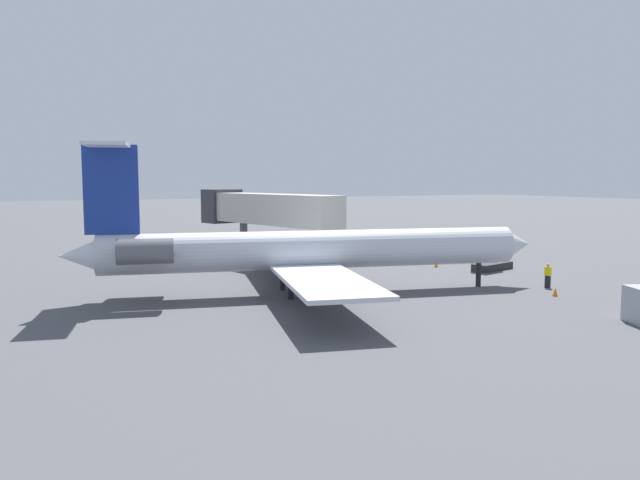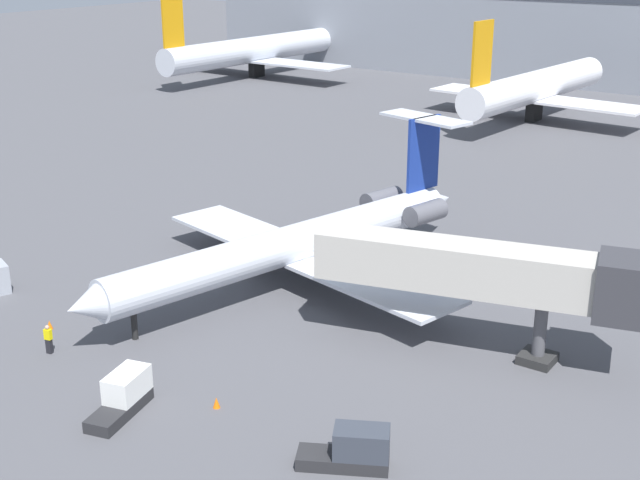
% 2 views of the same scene
% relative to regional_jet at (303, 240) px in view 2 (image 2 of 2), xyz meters
% --- Properties ---
extents(ground_plane, '(400.00, 400.00, 0.10)m').
position_rel_regional_jet_xyz_m(ground_plane, '(0.24, -0.67, -3.03)').
color(ground_plane, '#4C4C51').
extents(regional_jet, '(25.05, 31.14, 9.57)m').
position_rel_regional_jet_xyz_m(regional_jet, '(0.00, 0.00, 0.00)').
color(regional_jet, silver).
rests_on(regional_jet, ground_plane).
extents(jet_bridge, '(17.53, 7.09, 6.55)m').
position_rel_regional_jet_xyz_m(jet_bridge, '(14.48, -2.69, 1.88)').
color(jet_bridge, '#B7B2A8').
rests_on(jet_bridge, ground_plane).
extents(ground_crew_marshaller, '(0.45, 0.34, 1.69)m').
position_rel_regional_jet_xyz_m(ground_crew_marshaller, '(-5.50, -16.34, -2.12)').
color(ground_crew_marshaller, black).
rests_on(ground_crew_marshaller, ground_plane).
extents(baggage_tug_lead, '(4.19, 3.11, 1.90)m').
position_rel_regional_jet_xyz_m(baggage_tug_lead, '(14.05, -15.78, -2.14)').
color(baggage_tug_lead, '#262628').
rests_on(baggage_tug_lead, ground_plane).
extents(baggage_tug_trailing, '(2.36, 4.22, 1.90)m').
position_rel_regional_jet_xyz_m(baggage_tug_trailing, '(2.43, -18.19, -2.14)').
color(baggage_tug_trailing, '#262628').
rests_on(baggage_tug_trailing, ground_plane).
extents(traffic_cone_near, '(0.36, 0.36, 0.55)m').
position_rel_regional_jet_xyz_m(traffic_cone_near, '(5.91, -15.46, -2.71)').
color(traffic_cone_near, orange).
rests_on(traffic_cone_near, ground_plane).
extents(traffic_cone_mid, '(0.36, 0.36, 0.55)m').
position_rel_regional_jet_xyz_m(traffic_cone_mid, '(-7.99, -14.36, -2.71)').
color(traffic_cone_mid, orange).
rests_on(traffic_cone_mid, ground_plane).
extents(parked_airliner_west_end, '(33.97, 40.31, 13.50)m').
position_rel_regional_jet_xyz_m(parked_airliner_west_end, '(-58.10, 67.12, 1.37)').
color(parked_airliner_west_end, silver).
rests_on(parked_airliner_west_end, ground_plane).
extents(parked_airliner_west_mid, '(27.57, 32.55, 13.22)m').
position_rel_regional_jet_xyz_m(parked_airliner_west_mid, '(-7.26, 59.11, 1.23)').
color(parked_airliner_west_mid, white).
rests_on(parked_airliner_west_mid, ground_plane).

